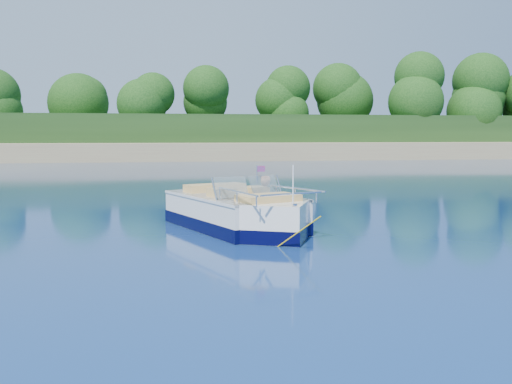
# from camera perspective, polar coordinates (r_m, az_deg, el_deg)

# --- Properties ---
(ground) EXTENTS (160.00, 160.00, 0.00)m
(ground) POSITION_cam_1_polar(r_m,az_deg,el_deg) (13.05, -0.52, -4.21)
(ground) COLOR #091A41
(ground) RESTS_ON ground
(shoreline) EXTENTS (170.00, 59.00, 6.00)m
(shoreline) POSITION_cam_1_polar(r_m,az_deg,el_deg) (76.50, -8.13, 4.81)
(shoreline) COLOR #937655
(shoreline) RESTS_ON ground
(treeline) EXTENTS (150.00, 7.12, 8.19)m
(treeline) POSITION_cam_1_polar(r_m,az_deg,el_deg) (53.84, -7.50, 9.27)
(treeline) COLOR black
(treeline) RESTS_ON ground
(motorboat) EXTENTS (3.27, 5.32, 1.87)m
(motorboat) POSITION_cam_1_polar(r_m,az_deg,el_deg) (13.46, -1.49, -2.34)
(motorboat) COLOR white
(motorboat) RESTS_ON ground
(tow_tube) EXTENTS (1.58, 1.58, 0.37)m
(tow_tube) POSITION_cam_1_polar(r_m,az_deg,el_deg) (15.78, 1.14, -2.10)
(tow_tube) COLOR yellow
(tow_tube) RESTS_ON ground
(boy) EXTENTS (0.45, 0.90, 1.73)m
(boy) POSITION_cam_1_polar(r_m,az_deg,el_deg) (15.74, 0.97, -2.48)
(boy) COLOR tan
(boy) RESTS_ON ground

